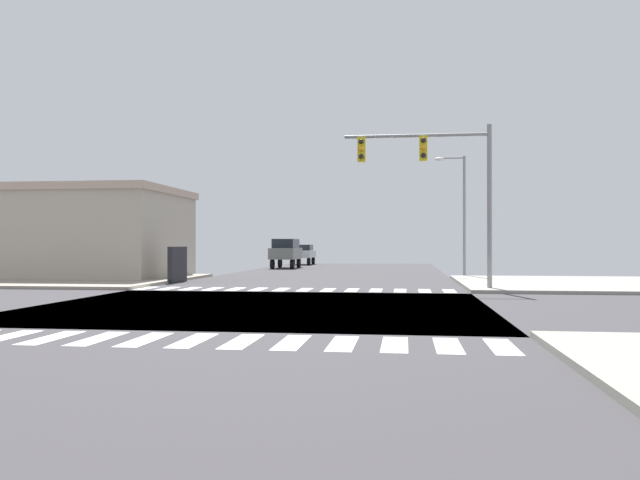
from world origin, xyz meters
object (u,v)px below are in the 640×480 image
Objects in this scene: bank_building at (42,233)px; suv_farside_1 at (286,251)px; traffic_signal_mast at (433,169)px; sedan_leading_3 at (303,253)px; street_lamp at (459,204)px.

bank_building is 19.90m from suv_farside_1.
traffic_signal_mast reaches higher than sedan_leading_3.
traffic_signal_mast is 34.86m from sedan_leading_3.
street_lamp reaches higher than bank_building.
street_lamp is 1.63× the size of sedan_leading_3.
street_lamp is 24.01m from bank_building.
sedan_leading_3 is (-10.62, 32.97, -3.92)m from traffic_signal_mast.
street_lamp is (1.95, 10.81, -0.78)m from traffic_signal_mast.
bank_building is (-21.76, 7.45, -2.49)m from traffic_signal_mast.
traffic_signal_mast is at bearing -100.25° from street_lamp.
traffic_signal_mast is 1.49× the size of suv_farside_1.
street_lamp is at bearing 79.75° from traffic_signal_mast.
sedan_leading_3 is at bearing 119.56° from street_lamp.
suv_farside_1 is (-12.57, 13.09, -2.87)m from street_lamp.
traffic_signal_mast is 23.14m from bank_building.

